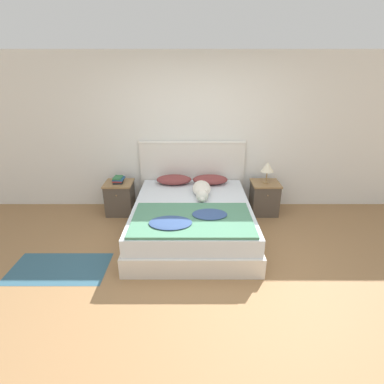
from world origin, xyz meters
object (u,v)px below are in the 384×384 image
Objects in this scene: pillow_left at (174,180)px; table_lamp at (267,168)px; bed at (192,220)px; nightstand_left at (120,198)px; pillow_right at (210,180)px; nightstand_right at (264,198)px; book_stack at (118,180)px; dog at (202,190)px.

pillow_left is 1.64× the size of table_lamp.
nightstand_left is (-1.21, 0.74, 0.03)m from bed.
nightstand_right is at bearing -3.96° from pillow_right.
pillow_left is (0.91, 0.06, 0.30)m from nightstand_left.
nightstand_left is at bearing -176.04° from pillow_left.
book_stack is at bearing 179.60° from nightstand_right.
pillow_right is 0.49m from dog.
bed is at bearing -32.08° from book_stack.
bed is 3.74× the size of nightstand_right.
nightstand_left is 0.94× the size of pillow_right.
nightstand_right is (1.21, 0.74, 0.03)m from bed.
dog is 1.15m from table_lamp.
pillow_left reaches higher than bed.
table_lamp is at bearing -0.80° from book_stack.
nightstand_left is 0.69× the size of dog.
nightstand_right is 1.18m from dog.
nightstand_left is 2.48m from table_lamp.
nightstand_left is at bearing -83.23° from book_stack.
bed is 1.52m from table_lamp.
pillow_right is 1.51m from book_stack.
pillow_left reaches higher than book_stack.
book_stack is at bearing 179.20° from table_lamp.
dog is at bearing -160.11° from table_lamp.
table_lamp is (-0.00, -0.02, 0.54)m from nightstand_right.
pillow_left is at bearing 2.89° from book_stack.
bed is 0.92m from pillow_right.
nightstand_left is at bearing 163.49° from dog.
pillow_right is (0.60, 0.00, 0.00)m from pillow_left.
book_stack is (-0.91, -0.05, 0.02)m from pillow_left.
bed is 0.50m from dog.
pillow_left is (-0.30, 0.81, 0.33)m from bed.
nightstand_left is 1.54m from pillow_right.
dog is at bearing -108.34° from pillow_right.
dog is (1.36, -0.40, 0.31)m from nightstand_left.
nightstand_left is 2.42m from nightstand_right.
bed is at bearing -69.55° from pillow_left.
pillow_left is at bearing 110.45° from bed.
pillow_left is 0.73× the size of dog.
nightstand_left is at bearing 179.60° from table_lamp.
table_lamp is at bearing -5.02° from pillow_right.
nightstand_left is at bearing 148.46° from bed.
nightstand_left is 1.45m from dog.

